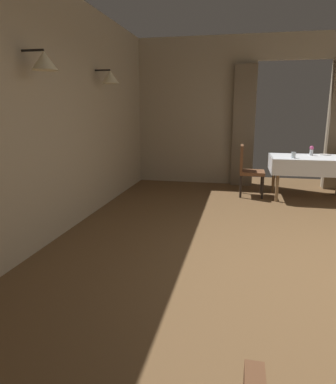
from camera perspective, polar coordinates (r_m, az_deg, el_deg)
wall_left at (r=3.99m, az=-22.79°, el=11.73°), size 0.49×8.40×3.00m
wall_back at (r=7.55m, az=19.58°, el=12.29°), size 6.40×0.27×3.00m
dining_table_mid at (r=6.61m, az=22.40°, el=4.57°), size 1.39×0.95×0.75m
chair_mid_left at (r=6.50m, az=12.95°, el=3.86°), size 0.45×0.44×0.93m
flower_vase_mid at (r=6.77m, az=22.51°, el=6.35°), size 0.07×0.07×0.17m
plate_mid_b at (r=6.96m, az=24.37°, el=5.62°), size 0.21×0.21×0.01m
glass_mid_c at (r=6.28m, az=19.92°, el=5.72°), size 0.07×0.07×0.11m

